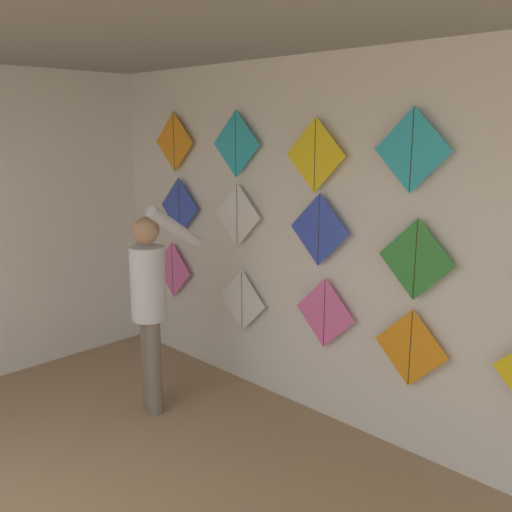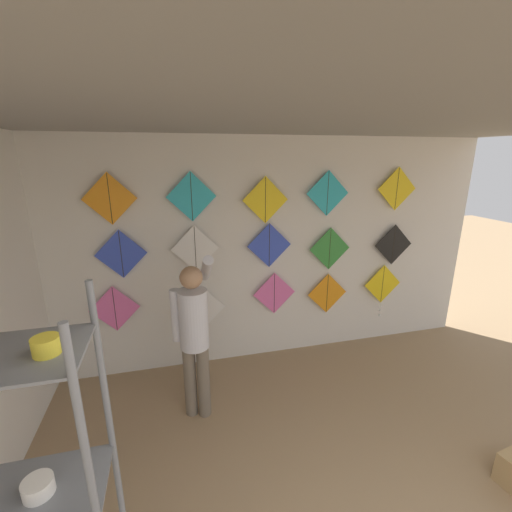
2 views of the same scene
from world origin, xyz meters
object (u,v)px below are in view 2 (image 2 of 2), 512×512
Objects in this scene: kite_7 at (269,245)px; kite_13 at (328,193)px; kite_9 at (393,245)px; kite_14 at (397,189)px; kite_8 at (330,249)px; kite_1 at (203,308)px; kite_11 at (191,197)px; kite_5 at (121,254)px; kite_2 at (274,293)px; kite_6 at (195,249)px; kite_3 at (327,293)px; shopkeeper at (194,329)px; kite_4 at (382,287)px; kite_10 at (110,199)px; kite_0 at (115,309)px; kite_12 at (265,200)px.

kite_13 is (0.74, 0.00, 0.61)m from kite_7.
kite_14 is (-0.05, 0.00, 0.74)m from kite_9.
kite_8 is at bearing 0.00° from kite_13.
kite_14 reaches higher than kite_1.
kite_11 is at bearing 180.00° from kite_8.
kite_2 is at bearing 0.00° from kite_5.
kite_11 is at bearing 180.00° from kite_9.
kite_9 is at bearing 0.00° from kite_8.
kite_11 is at bearing 180.00° from kite_14.
kite_1 is 1.00× the size of kite_6.
kite_6 is 2.65m from kite_9.
kite_1 is 1.00× the size of kite_3.
shopkeeper is 3.09× the size of kite_11.
kite_5 is at bearing 179.98° from kite_4.
kite_10 is at bearing 151.12° from shopkeeper.
kite_11 is at bearing 0.00° from kite_10.
kite_14 is at bearing 0.00° from kite_1.
kite_6 is 1.71m from kite_8.
kite_4 is 2.87m from kite_11.
kite_14 is (3.54, 0.00, 1.27)m from kite_0.
kite_0 is 1.00× the size of kite_2.
kite_5 is at bearing 180.00° from kite_7.
kite_0 is 1.00× the size of kite_13.
kite_2 is at bearing 180.00° from kite_8.
kite_4 is at bearing -0.02° from kite_1.
kite_2 is at bearing 0.00° from kite_11.
shopkeeper reaches higher than kite_8.
kite_2 is at bearing 0.00° from kite_12.
kite_13 reaches higher than kite_12.
kite_0 is at bearing 179.98° from kite_4.
kite_10 is 0.85m from kite_11.
kite_8 is (-0.84, 0.00, 0.60)m from kite_4.
kite_2 is at bearing 0.00° from kite_10.
kite_9 is (0.94, 0.00, -0.01)m from kite_8.
kite_9 is at bearing 0.00° from kite_1.
kite_3 is 1.00× the size of kite_7.
kite_3 is 2.17m from kite_11.
shopkeeper is 3.09× the size of kite_7.
kite_1 is 1.00× the size of kite_8.
shopkeeper is at bearing -153.88° from kite_13.
shopkeeper is at bearing -154.81° from kite_8.
kite_2 is 1.41m from kite_13.
kite_13 is 1.00× the size of kite_14.
kite_7 is at bearing 0.00° from kite_1.
kite_1 is 2.07m from kite_13.
kite_4 reaches higher than kite_3.
kite_2 is 0.74m from kite_3.
kite_14 reaches higher than kite_11.
kite_13 is (1.64, 0.00, -0.01)m from kite_11.
kite_10 reaches higher than kite_0.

